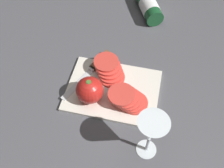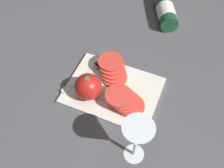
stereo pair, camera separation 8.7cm
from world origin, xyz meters
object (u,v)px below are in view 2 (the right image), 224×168
object	(u,v)px
whole_tomato	(88,87)
tomato_slice_stack_near	(113,70)
wine_bottle	(165,9)
knife	(101,63)
tomato_slice_stack_far	(125,101)
wine_glass	(137,137)

from	to	relation	value
whole_tomato	tomato_slice_stack_near	world-z (taller)	whole_tomato
wine_bottle	whole_tomato	xyz separation A→B (m)	(-0.12, -0.50, 0.02)
wine_bottle	knife	size ratio (longest dim) A/B	1.24
tomato_slice_stack_near	knife	bearing A→B (deg)	154.40
whole_tomato	knife	bearing A→B (deg)	96.81
wine_bottle	knife	world-z (taller)	wine_bottle
tomato_slice_stack_near	tomato_slice_stack_far	size ratio (longest dim) A/B	0.92
whole_tomato	tomato_slice_stack_near	distance (m)	0.12
wine_bottle	knife	distance (m)	0.38
wine_bottle	wine_glass	size ratio (longest dim) A/B	1.69
wine_glass	tomato_slice_stack_far	distance (m)	0.19
knife	tomato_slice_stack_far	xyz separation A→B (m)	(0.14, -0.13, 0.02)
wine_glass	knife	distance (m)	0.37
wine_bottle	wine_glass	bearing A→B (deg)	-81.74
tomato_slice_stack_far	whole_tomato	bearing A→B (deg)	-175.83
wine_bottle	tomato_slice_stack_near	size ratio (longest dim) A/B	2.48
knife	tomato_slice_stack_near	distance (m)	0.06
wine_glass	whole_tomato	world-z (taller)	wine_glass
tomato_slice_stack_near	tomato_slice_stack_far	distance (m)	0.13
wine_glass	tomato_slice_stack_near	size ratio (longest dim) A/B	1.46
knife	wine_bottle	bearing A→B (deg)	-176.98
wine_glass	knife	size ratio (longest dim) A/B	0.73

